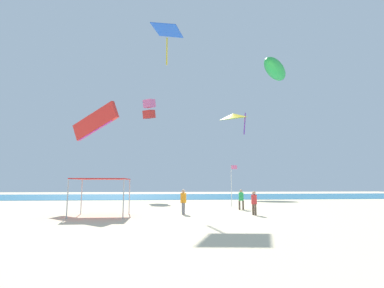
{
  "coord_description": "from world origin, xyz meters",
  "views": [
    {
      "loc": [
        -2.55,
        -21.88,
        2.1
      ],
      "look_at": [
        0.28,
        9.74,
        6.35
      ],
      "focal_mm": 27.81,
      "sensor_mm": 36.0,
      "label": 1
    }
  ],
  "objects_px": {
    "person_near_tent": "(254,201)",
    "person_central": "(183,200)",
    "canopy_tent": "(102,180)",
    "kite_diamond_blue": "(167,32)",
    "person_leftmost": "(241,198)",
    "kite_box_pink": "(149,109)",
    "kite_parafoil_red": "(95,122)",
    "kite_inflatable_green": "(275,69)",
    "banner_flag": "(232,182)",
    "kite_delta_yellow": "(233,116)"
  },
  "relations": [
    {
      "from": "person_near_tent",
      "to": "kite_diamond_blue",
      "type": "relative_size",
      "value": 0.39
    },
    {
      "from": "kite_box_pink",
      "to": "kite_parafoil_red",
      "type": "distance_m",
      "value": 19.18
    },
    {
      "from": "kite_delta_yellow",
      "to": "kite_parafoil_red",
      "type": "relative_size",
      "value": 1.53
    },
    {
      "from": "kite_parafoil_red",
      "to": "kite_box_pink",
      "type": "bearing_deg",
      "value": -67.42
    },
    {
      "from": "person_near_tent",
      "to": "person_central",
      "type": "relative_size",
      "value": 0.94
    },
    {
      "from": "canopy_tent",
      "to": "person_leftmost",
      "type": "relative_size",
      "value": 2.06
    },
    {
      "from": "person_central",
      "to": "kite_delta_yellow",
      "type": "bearing_deg",
      "value": -1.56
    },
    {
      "from": "person_near_tent",
      "to": "kite_box_pink",
      "type": "xyz_separation_m",
      "value": [
        -8.52,
        23.23,
        12.14
      ]
    },
    {
      "from": "kite_delta_yellow",
      "to": "kite_inflatable_green",
      "type": "xyz_separation_m",
      "value": [
        2.5,
        -12.72,
        3.14
      ]
    },
    {
      "from": "banner_flag",
      "to": "person_leftmost",
      "type": "bearing_deg",
      "value": -90.32
    },
    {
      "from": "canopy_tent",
      "to": "banner_flag",
      "type": "bearing_deg",
      "value": 34.72
    },
    {
      "from": "kite_inflatable_green",
      "to": "kite_parafoil_red",
      "type": "height_order",
      "value": "kite_inflatable_green"
    },
    {
      "from": "kite_delta_yellow",
      "to": "kite_inflatable_green",
      "type": "bearing_deg",
      "value": 140.69
    },
    {
      "from": "canopy_tent",
      "to": "person_near_tent",
      "type": "height_order",
      "value": "canopy_tent"
    },
    {
      "from": "person_near_tent",
      "to": "banner_flag",
      "type": "xyz_separation_m",
      "value": [
        0.17,
        7.43,
        1.35
      ]
    },
    {
      "from": "canopy_tent",
      "to": "kite_diamond_blue",
      "type": "relative_size",
      "value": 0.82
    },
    {
      "from": "kite_diamond_blue",
      "to": "kite_inflatable_green",
      "type": "bearing_deg",
      "value": 129.37
    },
    {
      "from": "person_leftmost",
      "to": "person_central",
      "type": "distance_m",
      "value": 5.76
    },
    {
      "from": "kite_box_pink",
      "to": "kite_diamond_blue",
      "type": "xyz_separation_m",
      "value": [
        2.51,
        -13.6,
        4.91
      ]
    },
    {
      "from": "kite_delta_yellow",
      "to": "kite_box_pink",
      "type": "height_order",
      "value": "kite_box_pink"
    },
    {
      "from": "canopy_tent",
      "to": "kite_box_pink",
      "type": "relative_size",
      "value": 1.12
    },
    {
      "from": "kite_parafoil_red",
      "to": "kite_diamond_blue",
      "type": "distance_m",
      "value": 13.01
    },
    {
      "from": "kite_parafoil_red",
      "to": "person_leftmost",
      "type": "bearing_deg",
      "value": -152.04
    },
    {
      "from": "banner_flag",
      "to": "kite_parafoil_red",
      "type": "xyz_separation_m",
      "value": [
        -12.19,
        -2.15,
        5.0
      ]
    },
    {
      "from": "banner_flag",
      "to": "kite_box_pink",
      "type": "xyz_separation_m",
      "value": [
        -8.7,
        15.8,
        10.79
      ]
    },
    {
      "from": "person_near_tent",
      "to": "kite_parafoil_red",
      "type": "bearing_deg",
      "value": 51.32
    },
    {
      "from": "person_near_tent",
      "to": "kite_diamond_blue",
      "type": "height_order",
      "value": "kite_diamond_blue"
    },
    {
      "from": "person_central",
      "to": "kite_box_pink",
      "type": "height_order",
      "value": "kite_box_pink"
    },
    {
      "from": "person_leftmost",
      "to": "kite_parafoil_red",
      "type": "height_order",
      "value": "kite_parafoil_red"
    },
    {
      "from": "person_central",
      "to": "kite_inflatable_green",
      "type": "bearing_deg",
      "value": -23.23
    },
    {
      "from": "banner_flag",
      "to": "kite_inflatable_green",
      "type": "xyz_separation_m",
      "value": [
        7.41,
        7.24,
        14.1
      ]
    },
    {
      "from": "person_near_tent",
      "to": "person_central",
      "type": "bearing_deg",
      "value": 62.61
    },
    {
      "from": "person_leftmost",
      "to": "person_central",
      "type": "relative_size",
      "value": 0.96
    },
    {
      "from": "person_leftmost",
      "to": "kite_diamond_blue",
      "type": "height_order",
      "value": "kite_diamond_blue"
    },
    {
      "from": "kite_box_pink",
      "to": "canopy_tent",
      "type": "bearing_deg",
      "value": 122.69
    },
    {
      "from": "person_leftmost",
      "to": "kite_box_pink",
      "type": "bearing_deg",
      "value": 129.23
    },
    {
      "from": "canopy_tent",
      "to": "person_central",
      "type": "xyz_separation_m",
      "value": [
        5.47,
        0.81,
        -1.33
      ]
    },
    {
      "from": "canopy_tent",
      "to": "person_leftmost",
      "type": "xyz_separation_m",
      "value": [
        10.37,
        3.85,
        -1.37
      ]
    },
    {
      "from": "person_central",
      "to": "person_leftmost",
      "type": "bearing_deg",
      "value": -39.33
    },
    {
      "from": "kite_inflatable_green",
      "to": "canopy_tent",
      "type": "bearing_deg",
      "value": 164.43
    },
    {
      "from": "kite_box_pink",
      "to": "kite_parafoil_red",
      "type": "relative_size",
      "value": 0.69
    },
    {
      "from": "kite_inflatable_green",
      "to": "kite_parafoil_red",
      "type": "distance_m",
      "value": 23.56
    },
    {
      "from": "person_leftmost",
      "to": "kite_delta_yellow",
      "type": "height_order",
      "value": "kite_delta_yellow"
    },
    {
      "from": "kite_delta_yellow",
      "to": "kite_box_pink",
      "type": "relative_size",
      "value": 2.21
    },
    {
      "from": "banner_flag",
      "to": "kite_parafoil_red",
      "type": "bearing_deg",
      "value": -169.98
    },
    {
      "from": "canopy_tent",
      "to": "kite_inflatable_green",
      "type": "xyz_separation_m",
      "value": [
        17.81,
        14.44,
        14.05
      ]
    },
    {
      "from": "kite_box_pink",
      "to": "kite_parafoil_red",
      "type": "xyz_separation_m",
      "value": [
        -3.49,
        -17.95,
        -5.79
      ]
    },
    {
      "from": "banner_flag",
      "to": "kite_inflatable_green",
      "type": "height_order",
      "value": "kite_inflatable_green"
    },
    {
      "from": "kite_inflatable_green",
      "to": "kite_box_pink",
      "type": "relative_size",
      "value": 2.33
    },
    {
      "from": "person_near_tent",
      "to": "banner_flag",
      "type": "bearing_deg",
      "value": -16.31
    }
  ]
}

